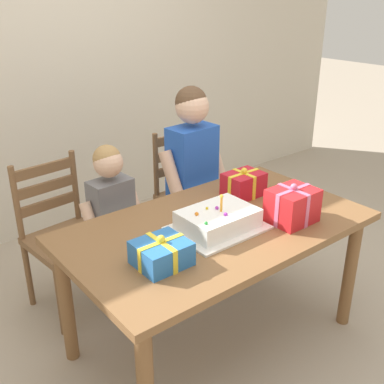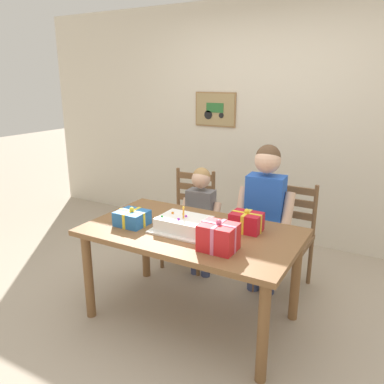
{
  "view_description": "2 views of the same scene",
  "coord_description": "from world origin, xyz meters",
  "px_view_note": "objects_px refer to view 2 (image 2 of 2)",
  "views": [
    {
      "loc": [
        -1.4,
        -1.55,
        1.82
      ],
      "look_at": [
        -0.06,
        0.13,
        0.87
      ],
      "focal_mm": 43.7,
      "sensor_mm": 36.0,
      "label": 1
    },
    {
      "loc": [
        1.27,
        -2.25,
        1.77
      ],
      "look_at": [
        -0.09,
        0.16,
        0.96
      ],
      "focal_mm": 35.87,
      "sensor_mm": 36.0,
      "label": 2
    }
  ],
  "objects_px": {
    "gift_box_corner_small": "(218,237)",
    "chair_left": "(189,218)",
    "gift_box_red_large": "(246,222)",
    "chair_right": "(286,237)",
    "dining_table": "(191,241)",
    "child_younger": "(201,212)",
    "gift_box_beside_cake": "(132,218)",
    "child_older": "(265,206)",
    "birthday_cake": "(184,224)"
  },
  "relations": [
    {
      "from": "birthday_cake",
      "to": "gift_box_red_large",
      "type": "height_order",
      "value": "birthday_cake"
    },
    {
      "from": "birthday_cake",
      "to": "chair_right",
      "type": "height_order",
      "value": "chair_right"
    },
    {
      "from": "gift_box_red_large",
      "to": "child_older",
      "type": "xyz_separation_m",
      "value": [
        -0.01,
        0.45,
        -0.01
      ]
    },
    {
      "from": "gift_box_corner_small",
      "to": "child_older",
      "type": "xyz_separation_m",
      "value": [
        0.02,
        0.83,
        -0.03
      ]
    },
    {
      "from": "child_older",
      "to": "chair_right",
      "type": "bearing_deg",
      "value": 54.31
    },
    {
      "from": "chair_right",
      "to": "chair_left",
      "type": "bearing_deg",
      "value": -179.99
    },
    {
      "from": "chair_left",
      "to": "child_younger",
      "type": "xyz_separation_m",
      "value": [
        0.23,
        -0.19,
        0.16
      ]
    },
    {
      "from": "gift_box_corner_small",
      "to": "child_younger",
      "type": "xyz_separation_m",
      "value": [
        -0.57,
        0.84,
        -0.19
      ]
    },
    {
      "from": "gift_box_beside_cake",
      "to": "child_older",
      "type": "bearing_deg",
      "value": 44.32
    },
    {
      "from": "chair_left",
      "to": "chair_right",
      "type": "bearing_deg",
      "value": 0.01
    },
    {
      "from": "child_younger",
      "to": "gift_box_red_large",
      "type": "bearing_deg",
      "value": -36.55
    },
    {
      "from": "gift_box_corner_small",
      "to": "chair_left",
      "type": "xyz_separation_m",
      "value": [
        -0.8,
        1.03,
        -0.35
      ]
    },
    {
      "from": "dining_table",
      "to": "gift_box_corner_small",
      "type": "distance_m",
      "value": 0.42
    },
    {
      "from": "chair_left",
      "to": "gift_box_corner_small",
      "type": "bearing_deg",
      "value": -52.23
    },
    {
      "from": "gift_box_red_large",
      "to": "chair_right",
      "type": "distance_m",
      "value": 0.73
    },
    {
      "from": "gift_box_red_large",
      "to": "gift_box_beside_cake",
      "type": "distance_m",
      "value": 0.84
    },
    {
      "from": "birthday_cake",
      "to": "child_younger",
      "type": "distance_m",
      "value": 0.72
    },
    {
      "from": "dining_table",
      "to": "child_older",
      "type": "bearing_deg",
      "value": 61.47
    },
    {
      "from": "gift_box_red_large",
      "to": "chair_left",
      "type": "xyz_separation_m",
      "value": [
        -0.83,
        0.64,
        -0.33
      ]
    },
    {
      "from": "gift_box_corner_small",
      "to": "child_younger",
      "type": "distance_m",
      "value": 1.03
    },
    {
      "from": "child_younger",
      "to": "dining_table",
      "type": "bearing_deg",
      "value": -67.83
    },
    {
      "from": "dining_table",
      "to": "child_younger",
      "type": "xyz_separation_m",
      "value": [
        -0.25,
        0.62,
        -0.01
      ]
    },
    {
      "from": "birthday_cake",
      "to": "gift_box_beside_cake",
      "type": "xyz_separation_m",
      "value": [
        -0.4,
        -0.09,
        0.01
      ]
    },
    {
      "from": "birthday_cake",
      "to": "child_older",
      "type": "bearing_deg",
      "value": 60.75
    },
    {
      "from": "gift_box_red_large",
      "to": "chair_left",
      "type": "relative_size",
      "value": 0.24
    },
    {
      "from": "birthday_cake",
      "to": "gift_box_corner_small",
      "type": "xyz_separation_m",
      "value": [
        0.35,
        -0.17,
        0.04
      ]
    },
    {
      "from": "chair_left",
      "to": "gift_box_red_large",
      "type": "bearing_deg",
      "value": -37.62
    },
    {
      "from": "dining_table",
      "to": "gift_box_beside_cake",
      "type": "bearing_deg",
      "value": -163.23
    },
    {
      "from": "dining_table",
      "to": "chair_right",
      "type": "relative_size",
      "value": 1.67
    },
    {
      "from": "gift_box_corner_small",
      "to": "gift_box_beside_cake",
      "type": "bearing_deg",
      "value": 173.85
    },
    {
      "from": "gift_box_red_large",
      "to": "gift_box_beside_cake",
      "type": "bearing_deg",
      "value": -158.81
    },
    {
      "from": "gift_box_corner_small",
      "to": "chair_left",
      "type": "height_order",
      "value": "gift_box_corner_small"
    },
    {
      "from": "dining_table",
      "to": "chair_left",
      "type": "relative_size",
      "value": 1.67
    },
    {
      "from": "birthday_cake",
      "to": "gift_box_corner_small",
      "type": "bearing_deg",
      "value": -25.53
    },
    {
      "from": "gift_box_beside_cake",
      "to": "chair_left",
      "type": "height_order",
      "value": "chair_left"
    },
    {
      "from": "gift_box_red_large",
      "to": "gift_box_beside_cake",
      "type": "relative_size",
      "value": 0.99
    },
    {
      "from": "dining_table",
      "to": "child_older",
      "type": "distance_m",
      "value": 0.72
    },
    {
      "from": "gift_box_red_large",
      "to": "gift_box_corner_small",
      "type": "xyz_separation_m",
      "value": [
        -0.04,
        -0.39,
        0.02
      ]
    },
    {
      "from": "birthday_cake",
      "to": "child_older",
      "type": "relative_size",
      "value": 0.34
    },
    {
      "from": "child_older",
      "to": "child_younger",
      "type": "relative_size",
      "value": 1.24
    },
    {
      "from": "chair_left",
      "to": "child_younger",
      "type": "relative_size",
      "value": 0.89
    },
    {
      "from": "gift_box_beside_cake",
      "to": "gift_box_corner_small",
      "type": "distance_m",
      "value": 0.75
    },
    {
      "from": "child_older",
      "to": "child_younger",
      "type": "height_order",
      "value": "child_older"
    },
    {
      "from": "gift_box_beside_cake",
      "to": "chair_right",
      "type": "xyz_separation_m",
      "value": [
        0.91,
        0.95,
        -0.31
      ]
    },
    {
      "from": "chair_left",
      "to": "child_older",
      "type": "relative_size",
      "value": 0.72
    },
    {
      "from": "gift_box_beside_cake",
      "to": "chair_right",
      "type": "distance_m",
      "value": 1.35
    },
    {
      "from": "birthday_cake",
      "to": "chair_left",
      "type": "distance_m",
      "value": 1.02
    },
    {
      "from": "child_younger",
      "to": "birthday_cake",
      "type": "bearing_deg",
      "value": -71.81
    },
    {
      "from": "dining_table",
      "to": "birthday_cake",
      "type": "height_order",
      "value": "birthday_cake"
    },
    {
      "from": "dining_table",
      "to": "gift_box_red_large",
      "type": "xyz_separation_m",
      "value": [
        0.35,
        0.17,
        0.16
      ]
    }
  ]
}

